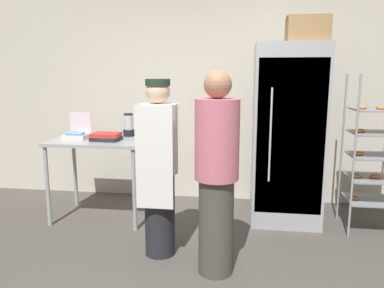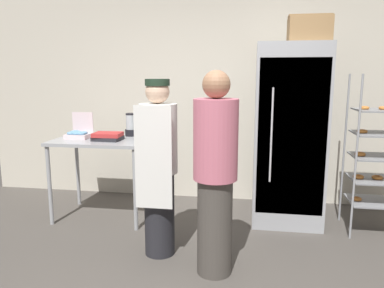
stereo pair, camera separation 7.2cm
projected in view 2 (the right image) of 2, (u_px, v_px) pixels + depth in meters
back_wall at (219, 82)px, 4.83m from camera, size 6.40×0.12×3.07m
refrigerator at (288, 135)px, 4.12m from camera, size 0.74×0.76×1.96m
baking_rack at (379, 156)px, 3.84m from camera, size 0.60×0.51×1.64m
prep_counter at (102, 148)px, 4.26m from camera, size 1.05×0.75×0.92m
donut_box at (79, 134)px, 4.28m from camera, size 0.26×0.24×0.29m
blender_pitcher at (131, 126)px, 4.42m from camera, size 0.13×0.13×0.27m
binder_stack at (108, 136)px, 4.13m from camera, size 0.32×0.25×0.09m
cardboard_storage_box at (309, 29)px, 3.80m from camera, size 0.42×0.35×0.27m
person_baker at (159, 166)px, 3.33m from camera, size 0.34×0.36×1.60m
person_customer at (215, 174)px, 3.00m from camera, size 0.35×0.35×1.67m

